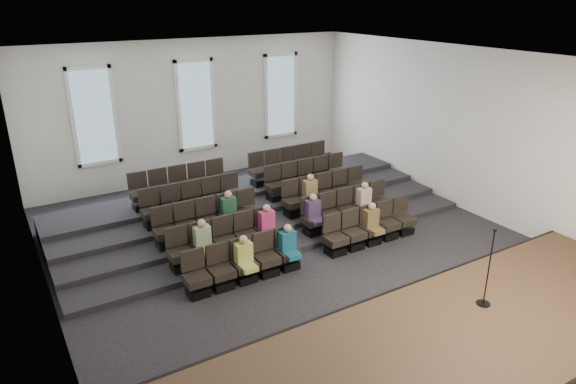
% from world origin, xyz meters
% --- Properties ---
extents(ground, '(14.00, 14.00, 0.00)m').
position_xyz_m(ground, '(0.00, 0.00, 0.00)').
color(ground, black).
rests_on(ground, ground).
extents(ceiling, '(12.00, 14.00, 0.02)m').
position_xyz_m(ceiling, '(0.00, 0.00, 5.01)').
color(ceiling, white).
rests_on(ceiling, ground).
extents(wall_back, '(12.00, 0.04, 5.00)m').
position_xyz_m(wall_back, '(0.00, 7.02, 2.50)').
color(wall_back, silver).
rests_on(wall_back, ground).
extents(wall_front, '(12.00, 0.04, 5.00)m').
position_xyz_m(wall_front, '(0.00, -7.02, 2.50)').
color(wall_front, silver).
rests_on(wall_front, ground).
extents(wall_left, '(0.04, 14.00, 5.00)m').
position_xyz_m(wall_left, '(-6.02, 0.00, 2.50)').
color(wall_left, silver).
rests_on(wall_left, ground).
extents(wall_right, '(0.04, 14.00, 5.00)m').
position_xyz_m(wall_right, '(6.02, 0.00, 2.50)').
color(wall_right, silver).
rests_on(wall_right, ground).
extents(stage, '(11.80, 3.60, 0.50)m').
position_xyz_m(stage, '(0.00, -5.10, 0.25)').
color(stage, '#412B1C').
rests_on(stage, ground).
extents(stage_lip, '(11.80, 0.06, 0.52)m').
position_xyz_m(stage_lip, '(0.00, -3.33, 0.25)').
color(stage_lip, black).
rests_on(stage_lip, ground).
extents(risers, '(11.80, 4.80, 0.60)m').
position_xyz_m(risers, '(0.00, 3.17, 0.20)').
color(risers, black).
rests_on(risers, ground).
extents(seating_rows, '(6.80, 4.70, 1.67)m').
position_xyz_m(seating_rows, '(-0.00, 1.54, 0.68)').
color(seating_rows, black).
rests_on(seating_rows, ground).
extents(windows, '(8.44, 0.10, 3.24)m').
position_xyz_m(windows, '(0.00, 6.95, 2.70)').
color(windows, white).
rests_on(windows, wall_back).
extents(audience, '(5.45, 2.64, 1.10)m').
position_xyz_m(audience, '(-0.08, 0.34, 0.81)').
color(audience, '#A9BD4B').
rests_on(audience, seating_rows).
extents(mic_stand, '(0.29, 0.29, 1.71)m').
position_xyz_m(mic_stand, '(1.47, -4.67, 1.01)').
color(mic_stand, black).
rests_on(mic_stand, stage).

